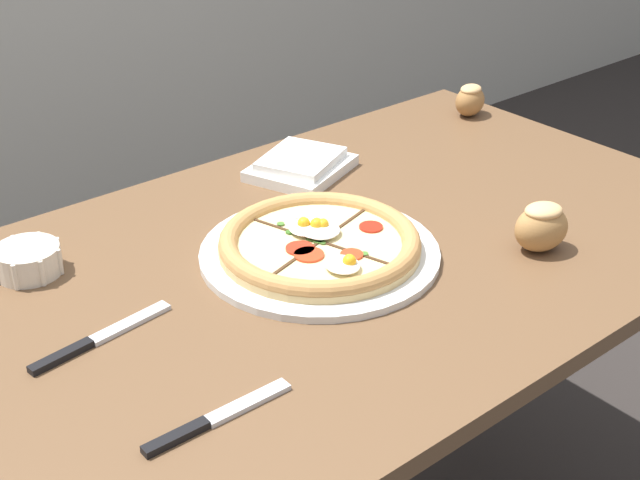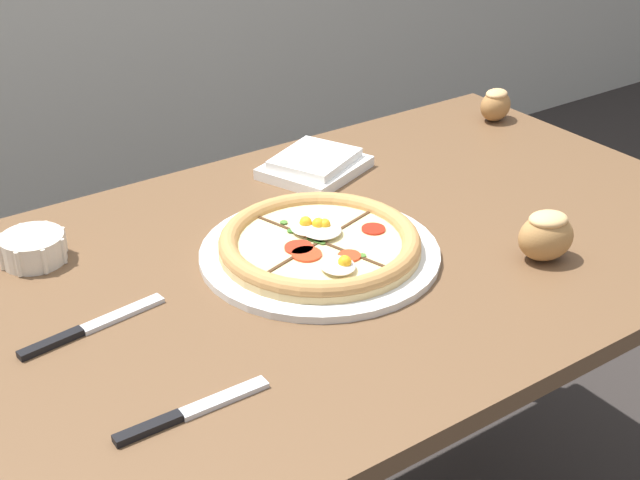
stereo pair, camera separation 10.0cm
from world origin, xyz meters
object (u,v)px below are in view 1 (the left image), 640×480
(dining_table, at_px, (340,303))
(pizza, at_px, (320,246))
(napkin_folded, at_px, (301,165))
(bread_piece_mid, at_px, (542,226))
(knife_main, at_px, (100,337))
(ramekin_bowl, at_px, (28,259))
(bread_piece_near, at_px, (470,99))
(knife_spare, at_px, (217,418))

(dining_table, xyz_separation_m, pizza, (-0.04, -0.00, 0.12))
(napkin_folded, xyz_separation_m, bread_piece_mid, (0.11, -0.47, 0.03))
(bread_piece_mid, xyz_separation_m, knife_main, (-0.65, 0.22, -0.04))
(napkin_folded, bearing_deg, pizza, -123.15)
(ramekin_bowl, xyz_separation_m, bread_piece_near, (1.01, 0.02, 0.01))
(knife_main, bearing_deg, knife_spare, -89.96)
(ramekin_bowl, bearing_deg, napkin_folded, 2.13)
(pizza, distance_m, knife_spare, 0.41)
(napkin_folded, relative_size, knife_spare, 1.09)
(napkin_folded, height_order, knife_main, napkin_folded)
(knife_spare, bearing_deg, knife_main, 97.65)
(ramekin_bowl, distance_m, knife_main, 0.23)
(dining_table, distance_m, napkin_folded, 0.32)
(napkin_folded, xyz_separation_m, bread_piece_near, (0.47, 0.00, 0.02))
(napkin_folded, bearing_deg, ramekin_bowl, -177.87)
(bread_piece_mid, height_order, knife_main, bread_piece_mid)
(dining_table, xyz_separation_m, knife_spare, (-0.38, -0.22, 0.11))
(pizza, distance_m, napkin_folded, 0.32)
(ramekin_bowl, height_order, napkin_folded, ramekin_bowl)
(bread_piece_near, height_order, knife_spare, bread_piece_near)
(pizza, height_order, bread_piece_near, bread_piece_near)
(ramekin_bowl, bearing_deg, knife_main, -90.10)
(pizza, distance_m, knife_main, 0.37)
(ramekin_bowl, bearing_deg, pizza, -33.43)
(pizza, bearing_deg, bread_piece_mid, -35.78)
(bread_piece_mid, bearing_deg, dining_table, 139.54)
(dining_table, bearing_deg, bread_piece_near, 23.90)
(pizza, height_order, ramekin_bowl, pizza)
(dining_table, distance_m, pizza, 0.13)
(dining_table, distance_m, bread_piece_mid, 0.35)
(dining_table, distance_m, knife_main, 0.43)
(pizza, xyz_separation_m, bread_piece_mid, (0.28, -0.20, 0.02))
(bread_piece_near, xyz_separation_m, bread_piece_mid, (-0.36, -0.47, 0.01))
(bread_piece_near, bearing_deg, knife_main, -166.16)
(knife_spare, bearing_deg, pizza, 33.50)
(bread_piece_mid, bearing_deg, bread_piece_near, 52.67)
(ramekin_bowl, relative_size, bread_piece_near, 1.23)
(ramekin_bowl, relative_size, knife_spare, 0.53)
(dining_table, xyz_separation_m, napkin_folded, (0.13, 0.26, 0.12))
(pizza, bearing_deg, napkin_folded, 56.85)
(ramekin_bowl, height_order, knife_main, ramekin_bowl)
(pizza, height_order, bread_piece_mid, bread_piece_mid)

